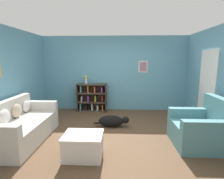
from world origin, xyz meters
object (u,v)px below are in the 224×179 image
(recliner_chair, at_px, (201,129))
(dog, at_px, (112,121))
(couch, at_px, (20,127))
(bookshelf, at_px, (92,98))
(coffee_table, at_px, (83,145))
(vase, at_px, (86,79))

(recliner_chair, height_order, dog, recliner_chair)
(couch, distance_m, dog, 2.21)
(bookshelf, xyz_separation_m, coffee_table, (0.30, -2.99, -0.23))
(couch, xyz_separation_m, recliner_chair, (3.91, -0.02, 0.02))
(couch, bearing_deg, recliner_chair, -0.24)
(couch, xyz_separation_m, dog, (2.01, 0.91, -0.17))
(recliner_chair, relative_size, coffee_table, 1.44)
(couch, bearing_deg, dog, 24.46)
(bookshelf, bearing_deg, vase, -173.54)
(bookshelf, height_order, coffee_table, bookshelf)
(vase, bearing_deg, couch, -113.49)
(coffee_table, relative_size, vase, 2.50)
(recliner_chair, bearing_deg, coffee_table, -166.42)
(recliner_chair, bearing_deg, couch, 179.76)
(recliner_chair, bearing_deg, dog, 153.98)
(couch, relative_size, coffee_table, 2.63)
(couch, height_order, recliner_chair, recliner_chair)
(couch, relative_size, dog, 1.93)
(bookshelf, distance_m, dog, 1.70)
(coffee_table, xyz_separation_m, vase, (-0.50, 2.97, 0.89))
(couch, relative_size, vase, 6.59)
(bookshelf, bearing_deg, coffee_table, -84.21)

